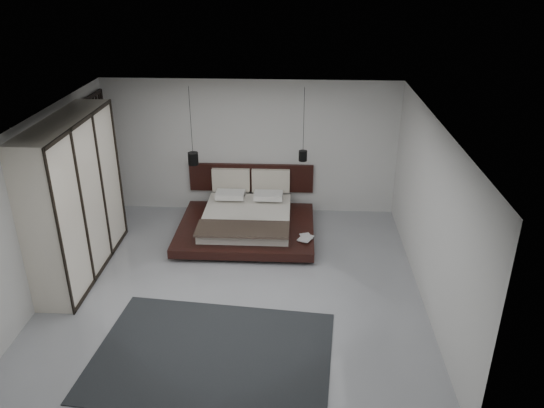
# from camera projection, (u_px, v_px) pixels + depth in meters

# --- Properties ---
(floor) EXTENTS (6.00, 6.00, 0.00)m
(floor) POSITION_uv_depth(u_px,v_px,m) (236.00, 286.00, 8.77)
(floor) COLOR #96989E
(floor) RESTS_ON ground
(ceiling) EXTENTS (6.00, 6.00, 0.00)m
(ceiling) POSITION_uv_depth(u_px,v_px,m) (231.00, 122.00, 7.60)
(ceiling) COLOR white
(ceiling) RESTS_ON wall_back
(wall_back) EXTENTS (6.00, 0.00, 6.00)m
(wall_back) POSITION_uv_depth(u_px,v_px,m) (251.00, 147.00, 10.90)
(wall_back) COLOR silver
(wall_back) RESTS_ON floor
(wall_front) EXTENTS (6.00, 0.00, 6.00)m
(wall_front) POSITION_uv_depth(u_px,v_px,m) (199.00, 334.00, 5.46)
(wall_front) COLOR silver
(wall_front) RESTS_ON floor
(wall_left) EXTENTS (0.00, 6.00, 6.00)m
(wall_left) POSITION_uv_depth(u_px,v_px,m) (44.00, 206.00, 8.33)
(wall_left) COLOR silver
(wall_left) RESTS_ON floor
(wall_right) EXTENTS (0.00, 6.00, 6.00)m
(wall_right) POSITION_uv_depth(u_px,v_px,m) (430.00, 214.00, 8.04)
(wall_right) COLOR silver
(wall_right) RESTS_ON floor
(lattice_screen) EXTENTS (0.05, 0.90, 2.60)m
(lattice_screen) POSITION_uv_depth(u_px,v_px,m) (102.00, 159.00, 10.59)
(lattice_screen) COLOR black
(lattice_screen) RESTS_ON floor
(bed) EXTENTS (2.60, 2.32, 1.05)m
(bed) POSITION_uv_depth(u_px,v_px,m) (247.00, 220.00, 10.39)
(bed) COLOR black
(bed) RESTS_ON floor
(book_lower) EXTENTS (0.26, 0.30, 0.02)m
(book_lower) POSITION_uv_depth(u_px,v_px,m) (301.00, 237.00, 9.78)
(book_lower) COLOR #99724C
(book_lower) RESTS_ON bed
(book_upper) EXTENTS (0.33, 0.37, 0.02)m
(book_upper) POSITION_uv_depth(u_px,v_px,m) (300.00, 237.00, 9.75)
(book_upper) COLOR #99724C
(book_upper) RESTS_ON book_lower
(pendant_left) EXTENTS (0.20, 0.20, 1.54)m
(pendant_left) POSITION_uv_depth(u_px,v_px,m) (193.00, 158.00, 10.33)
(pendant_left) COLOR black
(pendant_left) RESTS_ON ceiling
(pendant_right) EXTENTS (0.16, 0.16, 1.42)m
(pendant_right) POSITION_uv_depth(u_px,v_px,m) (303.00, 155.00, 10.19)
(pendant_right) COLOR black
(pendant_right) RESTS_ON ceiling
(wardrobe) EXTENTS (0.64, 2.71, 2.66)m
(wardrobe) POSITION_uv_depth(u_px,v_px,m) (75.00, 198.00, 8.75)
(wardrobe) COLOR silver
(wardrobe) RESTS_ON floor
(rug) EXTENTS (3.41, 2.58, 0.01)m
(rug) POSITION_uv_depth(u_px,v_px,m) (213.00, 355.00, 7.23)
(rug) COLOR black
(rug) RESTS_ON floor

